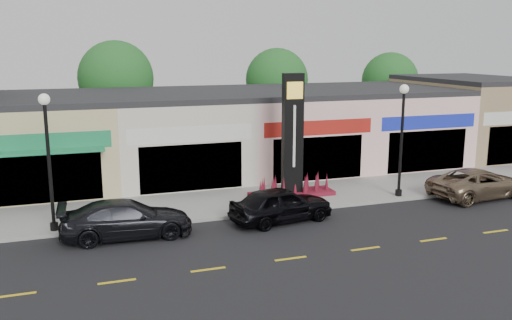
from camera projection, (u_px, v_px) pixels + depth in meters
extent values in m
plane|color=black|center=(263.00, 232.00, 21.97)|extent=(120.00, 120.00, 0.00)
cube|color=gray|center=(233.00, 202.00, 25.99)|extent=(52.00, 4.30, 0.15)
cube|color=gray|center=(247.00, 215.00, 23.90)|extent=(52.00, 0.20, 0.15)
cube|color=tan|center=(46.00, 142.00, 29.51)|extent=(7.00, 10.00, 4.50)
cube|color=#262628|center=(42.00, 98.00, 29.02)|extent=(7.00, 10.00, 0.30)
cube|color=black|center=(43.00, 178.00, 25.09)|extent=(5.25, 0.10, 2.40)
cube|color=#1C824F|center=(40.00, 142.00, 24.75)|extent=(6.30, 0.12, 0.80)
cube|color=#1C824F|center=(40.00, 152.00, 24.41)|extent=(5.60, 0.90, 0.12)
cube|color=beige|center=(174.00, 136.00, 31.70)|extent=(7.00, 10.00, 4.50)
cube|color=#262628|center=(172.00, 95.00, 31.21)|extent=(7.00, 10.00, 0.30)
cube|color=black|center=(192.00, 167.00, 27.29)|extent=(5.25, 0.10, 2.40)
cube|color=silver|center=(191.00, 134.00, 26.94)|extent=(6.30, 0.12, 0.80)
cube|color=beige|center=(285.00, 130.00, 33.90)|extent=(7.00, 10.00, 4.50)
cube|color=#262628|center=(285.00, 92.00, 33.41)|extent=(7.00, 10.00, 0.30)
cube|color=black|center=(318.00, 158.00, 29.48)|extent=(5.25, 0.10, 2.40)
cube|color=#AC1E17|center=(319.00, 128.00, 29.13)|extent=(6.30, 0.12, 0.80)
cube|color=beige|center=(382.00, 125.00, 36.09)|extent=(7.00, 10.00, 4.50)
cube|color=#262628|center=(384.00, 89.00, 35.60)|extent=(7.00, 10.00, 0.30)
cube|color=black|center=(427.00, 151.00, 31.68)|extent=(5.25, 0.10, 2.40)
cube|color=#1B2ABD|center=(429.00, 122.00, 31.33)|extent=(6.30, 0.12, 0.80)
cube|color=#8F7753|center=(469.00, 117.00, 38.23)|extent=(7.00, 10.00, 5.00)
cube|color=#262628|center=(472.00, 79.00, 37.69)|extent=(7.00, 10.00, 0.30)
cylinder|color=#382619|center=(119.00, 130.00, 38.48)|extent=(0.36, 0.36, 3.15)
sphere|color=#1B581E|center=(116.00, 78.00, 37.73)|extent=(5.20, 5.20, 5.20)
cylinder|color=#382619|center=(277.00, 124.00, 42.26)|extent=(0.36, 0.36, 2.97)
sphere|color=#1B581E|center=(277.00, 80.00, 41.56)|extent=(4.80, 4.80, 4.80)
cylinder|color=#382619|center=(388.00, 119.00, 45.41)|extent=(0.36, 0.36, 2.80)
sphere|color=#1B581E|center=(390.00, 80.00, 44.74)|extent=(4.60, 4.60, 4.60)
cylinder|color=black|center=(54.00, 226.00, 21.72)|extent=(0.32, 0.32, 0.30)
cylinder|color=black|center=(49.00, 166.00, 21.21)|extent=(0.14, 0.14, 5.00)
sphere|color=silver|center=(44.00, 99.00, 20.68)|extent=(0.44, 0.44, 0.44)
cylinder|color=black|center=(398.00, 193.00, 26.74)|extent=(0.32, 0.32, 0.30)
cylinder|color=black|center=(401.00, 143.00, 26.22)|extent=(0.14, 0.14, 5.00)
sphere|color=silver|center=(404.00, 89.00, 25.69)|extent=(0.44, 0.44, 0.44)
cube|color=#5A0F20|center=(292.00, 194.00, 26.76)|extent=(4.20, 1.30, 0.20)
cube|color=black|center=(293.00, 136.00, 26.16)|extent=(1.00, 0.40, 6.00)
cube|color=yellow|center=(295.00, 90.00, 25.51)|extent=(0.80, 0.05, 0.80)
cube|color=silver|center=(294.00, 136.00, 25.96)|extent=(0.12, 0.04, 3.00)
imported|color=black|center=(127.00, 219.00, 21.24)|extent=(2.23, 5.16, 1.48)
imported|color=black|center=(281.00, 204.00, 23.13)|extent=(2.51, 4.72, 1.53)
imported|color=#816B52|center=(479.00, 183.00, 26.87)|extent=(2.91, 5.44, 1.45)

